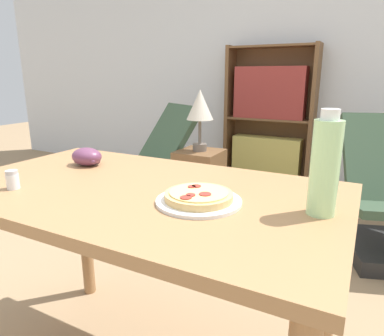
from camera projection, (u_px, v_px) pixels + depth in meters
The scene contains 10 objects.
wall_back at pixel (298, 57), 3.30m from camera, with size 8.00×0.05×2.60m.
dining_table at pixel (141, 218), 1.15m from camera, with size 1.30×0.74×0.77m.
pizza_on_plate at pixel (199, 198), 0.97m from camera, with size 0.25×0.25×0.04m.
grape_bunch at pixel (87, 157), 1.38m from camera, with size 0.14×0.10×0.07m.
drink_bottle at pixel (325, 166), 0.87m from camera, with size 0.07×0.07×0.27m.
salt_shaker at pixel (12, 180), 1.09m from camera, with size 0.04×0.04×0.06m.
lounge_chair_near at pixel (152, 175), 3.00m from camera, with size 0.82×0.93×0.88m.
bookshelf at pixel (268, 125), 3.44m from camera, with size 0.88×0.24×1.42m.
side_table at pixel (199, 183), 2.80m from camera, with size 0.34×0.34×0.55m.
table_lamp at pixel (200, 108), 2.64m from camera, with size 0.21×0.21×0.48m.
Camera 1 is at (0.69, -0.92, 1.12)m, focal length 32.00 mm.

